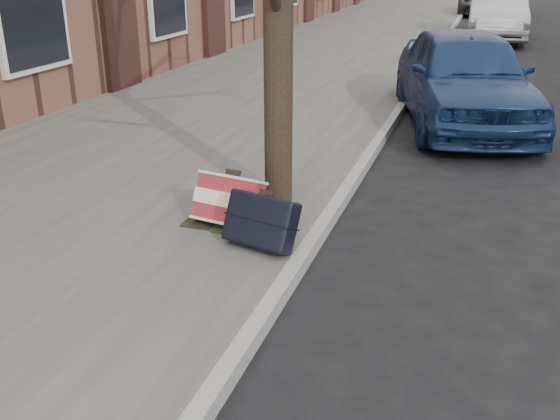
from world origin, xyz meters
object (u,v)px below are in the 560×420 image
(suitcase_navy, at_px, (261,220))
(car_near_mid, at_px, (497,14))
(suitcase_red, at_px, (228,201))
(car_near_front, at_px, (464,77))

(suitcase_navy, distance_m, car_near_mid, 15.33)
(suitcase_red, xyz_separation_m, suitcase_navy, (0.42, -0.33, 0.00))
(car_near_front, xyz_separation_m, car_near_mid, (0.36, 10.17, 0.01))
(suitcase_red, relative_size, car_near_mid, 0.14)
(suitcase_red, height_order, car_near_mid, car_near_mid)
(car_near_front, bearing_deg, suitcase_navy, -118.63)
(suitcase_red, bearing_deg, suitcase_navy, -28.22)
(suitcase_navy, height_order, car_near_front, car_near_front)
(car_near_mid, bearing_deg, car_near_front, -94.91)
(car_near_mid, bearing_deg, suitcase_navy, -99.02)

